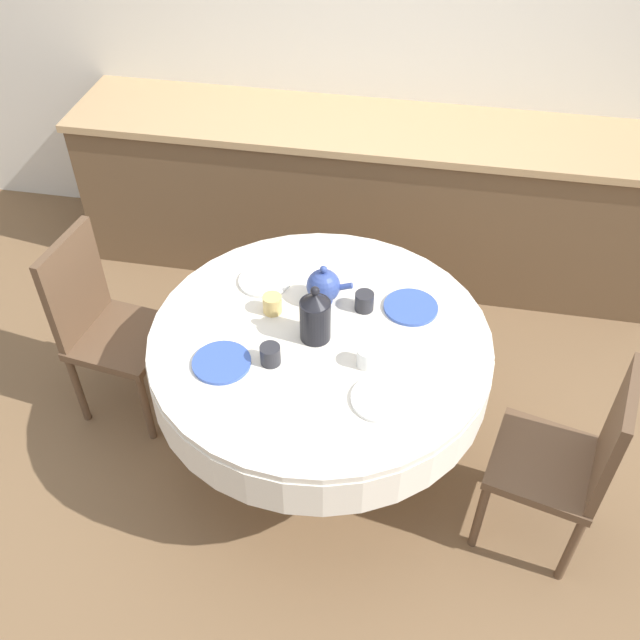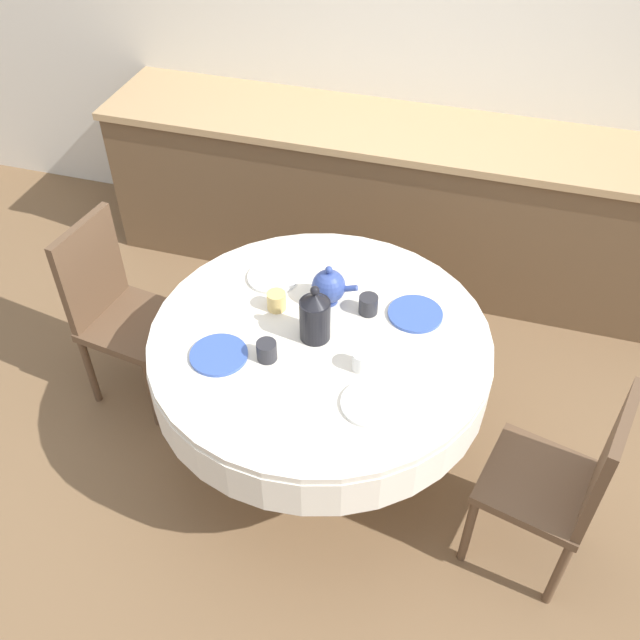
# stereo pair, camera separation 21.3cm
# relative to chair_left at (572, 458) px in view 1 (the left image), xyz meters

# --- Properties ---
(ground_plane) EXTENTS (12.00, 12.00, 0.00)m
(ground_plane) POSITION_rel_chair_left_xyz_m (-1.00, 0.24, -0.51)
(ground_plane) COLOR brown
(wall_back) EXTENTS (7.00, 0.05, 2.60)m
(wall_back) POSITION_rel_chair_left_xyz_m (-1.00, 2.04, 0.79)
(wall_back) COLOR silver
(wall_back) RESTS_ON ground_plane
(kitchen_counter) EXTENTS (3.24, 0.64, 0.89)m
(kitchen_counter) POSITION_rel_chair_left_xyz_m (-1.00, 1.70, -0.06)
(kitchen_counter) COLOR brown
(kitchen_counter) RESTS_ON ground_plane
(dining_table) EXTENTS (1.36, 1.36, 0.74)m
(dining_table) POSITION_rel_chair_left_xyz_m (-1.00, 0.24, 0.11)
(dining_table) COLOR tan
(dining_table) RESTS_ON ground_plane
(chair_left) EXTENTS (0.48, 0.48, 0.93)m
(chair_left) POSITION_rel_chair_left_xyz_m (0.00, 0.00, 0.00)
(chair_left) COLOR brown
(chair_left) RESTS_ON ground_plane
(chair_right) EXTENTS (0.45, 0.45, 0.93)m
(chair_right) POSITION_rel_chair_left_xyz_m (-2.01, 0.39, 0.00)
(chair_right) COLOR brown
(chair_right) RESTS_ON ground_plane
(plate_near_left) EXTENTS (0.22, 0.22, 0.01)m
(plate_near_left) POSITION_rel_chair_left_xyz_m (-1.33, 0.02, 0.24)
(plate_near_left) COLOR #3856AD
(plate_near_left) RESTS_ON dining_table
(cup_near_left) EXTENTS (0.08, 0.08, 0.08)m
(cup_near_left) POSITION_rel_chair_left_xyz_m (-1.15, 0.06, 0.27)
(cup_near_left) COLOR #28282D
(cup_near_left) RESTS_ON dining_table
(plate_near_right) EXTENTS (0.22, 0.22, 0.01)m
(plate_near_right) POSITION_rel_chair_left_xyz_m (-0.72, -0.05, 0.24)
(plate_near_right) COLOR white
(plate_near_right) RESTS_ON dining_table
(cup_near_right) EXTENTS (0.08, 0.08, 0.08)m
(cup_near_right) POSITION_rel_chair_left_xyz_m (-0.79, 0.12, 0.27)
(cup_near_right) COLOR white
(cup_near_right) RESTS_ON dining_table
(plate_far_left) EXTENTS (0.22, 0.22, 0.01)m
(plate_far_left) POSITION_rel_chair_left_xyz_m (-1.29, 0.52, 0.24)
(plate_far_left) COLOR white
(plate_far_left) RESTS_ON dining_table
(cup_far_left) EXTENTS (0.08, 0.08, 0.08)m
(cup_far_left) POSITION_rel_chair_left_xyz_m (-1.21, 0.34, 0.27)
(cup_far_left) COLOR #DBB766
(cup_far_left) RESTS_ON dining_table
(plate_far_right) EXTENTS (0.22, 0.22, 0.01)m
(plate_far_right) POSITION_rel_chair_left_xyz_m (-0.66, 0.46, 0.24)
(plate_far_right) COLOR #3856AD
(plate_far_right) RESTS_ON dining_table
(cup_far_right) EXTENTS (0.08, 0.08, 0.08)m
(cup_far_right) POSITION_rel_chair_left_xyz_m (-0.85, 0.43, 0.27)
(cup_far_right) COLOR #28282D
(cup_far_right) RESTS_ON dining_table
(coffee_carafe) EXTENTS (0.12, 0.12, 0.25)m
(coffee_carafe) POSITION_rel_chair_left_xyz_m (-1.01, 0.23, 0.34)
(coffee_carafe) COLOR black
(coffee_carafe) RESTS_ON dining_table
(teapot) EXTENTS (0.19, 0.14, 0.18)m
(teapot) POSITION_rel_chair_left_xyz_m (-1.02, 0.44, 0.31)
(teapot) COLOR #33478E
(teapot) RESTS_ON dining_table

